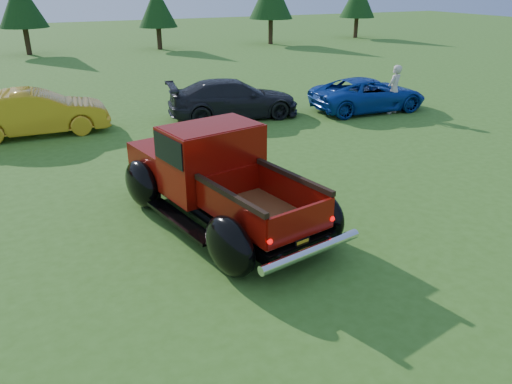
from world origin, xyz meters
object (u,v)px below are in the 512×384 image
(tree_mid_left, at_px, (21,3))
(show_car_grey, at_px, (234,99))
(pickup_truck, at_px, (212,174))
(tree_mid_right, at_px, (157,7))
(spectator, at_px, (394,90))
(show_car_blue, at_px, (368,94))
(show_car_yellow, at_px, (37,113))

(tree_mid_left, xyz_separation_m, show_car_grey, (6.32, -21.84, -2.67))
(show_car_grey, bearing_deg, pickup_truck, 163.48)
(tree_mid_right, distance_m, spectator, 23.19)
(tree_mid_right, bearing_deg, tree_mid_left, 173.66)
(spectator, bearing_deg, tree_mid_left, -86.74)
(tree_mid_right, relative_size, show_car_grey, 0.90)
(show_car_grey, relative_size, show_car_blue, 1.06)
(tree_mid_right, relative_size, pickup_truck, 0.75)
(show_car_grey, bearing_deg, tree_mid_right, 1.77)
(show_car_blue, height_order, spectator, spectator)
(show_car_yellow, relative_size, show_car_blue, 0.98)
(pickup_truck, bearing_deg, show_car_grey, 52.75)
(spectator, bearing_deg, show_car_yellow, -35.74)
(tree_mid_right, xyz_separation_m, show_car_yellow, (-9.50, -20.18, -2.22))
(tree_mid_left, bearing_deg, show_car_blue, -63.39)
(tree_mid_left, bearing_deg, spectator, -63.04)
(show_car_yellow, distance_m, show_car_grey, 6.85)
(show_car_blue, bearing_deg, spectator, -140.26)
(pickup_truck, height_order, show_car_yellow, pickup_truck)
(pickup_truck, height_order, show_car_blue, pickup_truck)
(pickup_truck, relative_size, show_car_yellow, 1.29)
(show_car_grey, xyz_separation_m, show_car_blue, (5.25, -1.25, -0.07))
(show_car_yellow, xyz_separation_m, spectator, (12.64, -2.70, 0.18))
(tree_mid_left, distance_m, spectator, 26.90)
(tree_mid_left, height_order, pickup_truck, tree_mid_left)
(pickup_truck, relative_size, show_car_blue, 1.27)
(tree_mid_right, xyz_separation_m, show_car_grey, (-2.68, -20.84, -2.26))
(tree_mid_left, relative_size, tree_mid_right, 1.14)
(show_car_grey, distance_m, spectator, 6.18)
(show_car_grey, height_order, spectator, spectator)
(tree_mid_left, relative_size, show_car_yellow, 1.10)
(show_car_blue, bearing_deg, tree_mid_left, 30.24)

